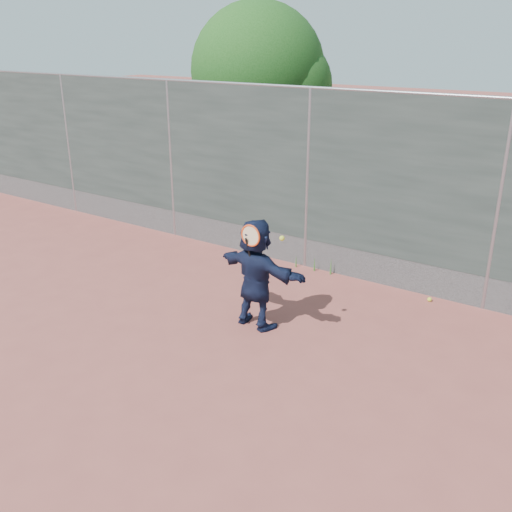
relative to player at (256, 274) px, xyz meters
The scene contains 7 objects.
ground 1.52m from the player, 112.85° to the right, with size 80.00×80.00×0.00m, color #9E4C42.
player is the anchor object (origin of this frame).
ball_ground 2.83m from the player, 49.62° to the left, with size 0.07×0.07×0.07m, color yellow.
fence 2.49m from the player, 102.51° to the left, with size 20.00×0.06×3.03m.
swing_action 0.63m from the player, 64.86° to the right, with size 0.59×0.17×0.51m.
tree_left 6.67m from the player, 122.13° to the left, with size 3.15×3.00×4.53m.
weed_clump 2.28m from the player, 95.62° to the left, with size 0.68×0.07×0.30m.
Camera 1 is at (4.44, -4.65, 3.75)m, focal length 40.00 mm.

